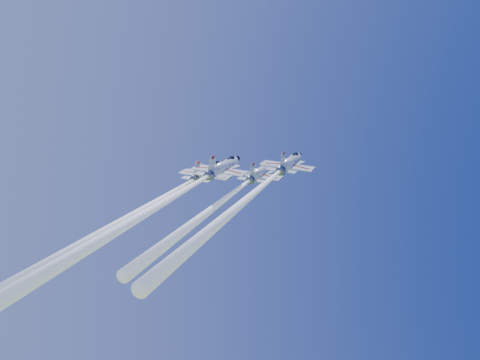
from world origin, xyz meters
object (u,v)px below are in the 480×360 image
jet_lead (224,199)px  jet_slot (160,205)px  jet_right (254,193)px  jet_left (152,204)px

jet_lead → jet_slot: 17.31m
jet_right → jet_slot: size_ratio=0.90×
jet_lead → jet_right: jet_right is taller
jet_left → jet_right: bearing=5.0°
jet_left → jet_slot: size_ratio=0.94×
jet_right → jet_lead: bearing=128.6°
jet_left → jet_slot: jet_slot is taller
jet_right → jet_slot: jet_slot is taller
jet_lead → jet_left: bearing=-126.9°
jet_lead → jet_left: 13.00m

